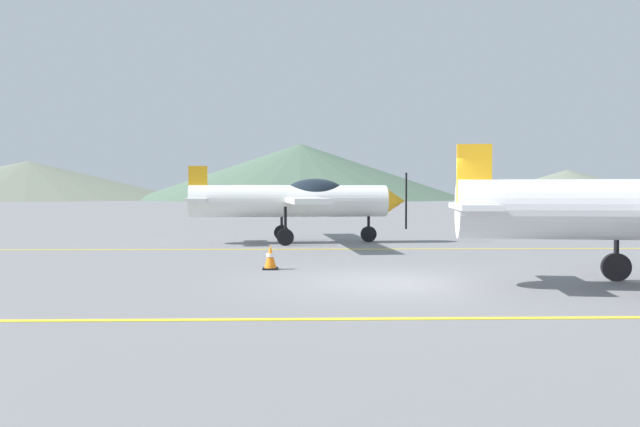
% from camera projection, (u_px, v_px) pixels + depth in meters
% --- Properties ---
extents(ground_plane, '(400.00, 400.00, 0.00)m').
position_uv_depth(ground_plane, '(392.00, 282.00, 12.63)').
color(ground_plane, slate).
extents(apron_line_near, '(80.00, 0.16, 0.01)m').
position_uv_depth(apron_line_near, '(427.00, 319.00, 8.97)').
color(apron_line_near, yellow).
rests_on(apron_line_near, ground_plane).
extents(apron_line_far, '(80.00, 0.16, 0.01)m').
position_uv_depth(apron_line_far, '(360.00, 249.00, 19.85)').
color(apron_line_far, yellow).
rests_on(apron_line_far, ground_plane).
extents(airplane_mid, '(8.07, 9.28, 2.77)m').
position_uv_depth(airplane_mid, '(298.00, 200.00, 22.35)').
color(airplane_mid, white).
rests_on(airplane_mid, ground_plane).
extents(traffic_cone_front, '(0.36, 0.36, 0.59)m').
position_uv_depth(traffic_cone_front, '(270.00, 257.00, 14.70)').
color(traffic_cone_front, black).
rests_on(traffic_cone_front, ground_plane).
extents(hill_left, '(77.08, 77.08, 9.25)m').
position_uv_depth(hill_left, '(29.00, 180.00, 148.14)').
color(hill_left, slate).
rests_on(hill_left, ground_plane).
extents(hill_centerleft, '(80.20, 80.20, 13.57)m').
position_uv_depth(hill_centerleft, '(301.00, 172.00, 150.82)').
color(hill_centerleft, '#4C6651').
rests_on(hill_centerleft, ground_plane).
extents(hill_centerright, '(55.24, 55.24, 7.98)m').
position_uv_depth(hill_centerright, '(568.00, 184.00, 171.17)').
color(hill_centerright, slate).
rests_on(hill_centerright, ground_plane).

